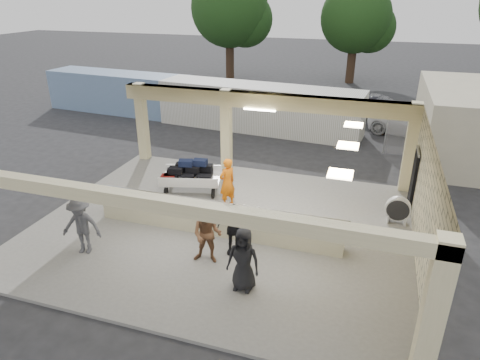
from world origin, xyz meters
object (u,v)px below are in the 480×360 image
(baggage_handler, at_px, (227,183))
(passenger_a, at_px, (207,234))
(container_white, at_px, (259,108))
(drum_fan, at_px, (398,209))
(car_white_a, at_px, (418,123))
(passenger_b, at_px, (233,229))
(car_dark, at_px, (379,108))
(baggage_counter, at_px, (216,219))
(passenger_d, at_px, (243,260))
(container_blue, at_px, (119,92))
(luggage_cart, at_px, (189,175))
(passenger_c, at_px, (81,226))

(baggage_handler, xyz_separation_m, passenger_a, (0.61, -3.41, -0.02))
(passenger_a, relative_size, container_white, 0.16)
(container_white, bearing_deg, passenger_a, -75.12)
(drum_fan, distance_m, container_white, 11.57)
(car_white_a, bearing_deg, drum_fan, -170.25)
(baggage_handler, height_order, container_white, container_white)
(baggage_handler, distance_m, passenger_b, 3.02)
(drum_fan, xyz_separation_m, container_white, (-7.30, 8.95, 0.65))
(car_dark, distance_m, container_white, 7.58)
(baggage_counter, distance_m, container_white, 11.60)
(passenger_d, distance_m, container_blue, 19.80)
(passenger_a, bearing_deg, luggage_cart, 113.88)
(baggage_counter, height_order, car_white_a, car_white_a)
(drum_fan, relative_size, car_white_a, 0.19)
(baggage_handler, bearing_deg, car_dark, -165.71)
(container_white, bearing_deg, passenger_d, -70.41)
(passenger_b, bearing_deg, baggage_handler, 105.87)
(passenger_b, relative_size, container_white, 0.14)
(passenger_a, bearing_deg, car_white_a, 60.14)
(passenger_a, xyz_separation_m, car_white_a, (6.30, 14.43, -0.29))
(passenger_b, distance_m, passenger_d, 1.66)
(passenger_b, bearing_deg, passenger_a, -138.11)
(passenger_c, height_order, car_white_a, passenger_c)
(luggage_cart, bearing_deg, car_white_a, 35.73)
(baggage_handler, distance_m, passenger_c, 5.10)
(drum_fan, bearing_deg, baggage_handler, -171.62)
(luggage_cart, relative_size, drum_fan, 2.75)
(luggage_cart, xyz_separation_m, baggage_handler, (1.77, -0.68, 0.21))
(passenger_b, bearing_deg, car_white_a, 60.60)
(drum_fan, xyz_separation_m, passenger_d, (-3.85, -4.87, 0.39))
(passenger_c, distance_m, car_dark, 19.41)
(drum_fan, height_order, passenger_a, passenger_a)
(container_white, height_order, container_blue, container_white)
(car_white_a, bearing_deg, passenger_a, 172.36)
(passenger_b, distance_m, container_blue, 18.19)
(passenger_c, height_order, passenger_d, passenger_c)
(passenger_c, xyz_separation_m, car_dark, (7.90, 17.72, -0.28))
(drum_fan, xyz_separation_m, baggage_handler, (-5.78, -0.62, 0.43))
(luggage_cart, distance_m, passenger_d, 6.17)
(baggage_counter, xyz_separation_m, car_dark, (4.57, 15.50, 0.12))
(baggage_handler, xyz_separation_m, car_white_a, (6.92, 11.02, -0.32))
(passenger_a, bearing_deg, baggage_handler, 93.90)
(passenger_a, height_order, car_white_a, passenger_a)
(passenger_b, bearing_deg, baggage_counter, 126.94)
(passenger_b, height_order, car_white_a, passenger_b)
(drum_fan, relative_size, passenger_b, 0.56)
(baggage_handler, distance_m, passenger_a, 3.47)
(drum_fan, relative_size, container_blue, 0.10)
(car_white_a, bearing_deg, passenger_b, 173.34)
(car_dark, bearing_deg, passenger_c, 164.42)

